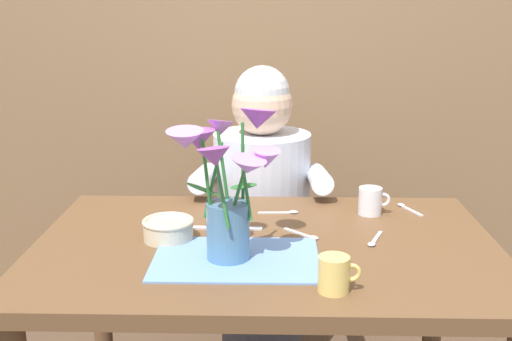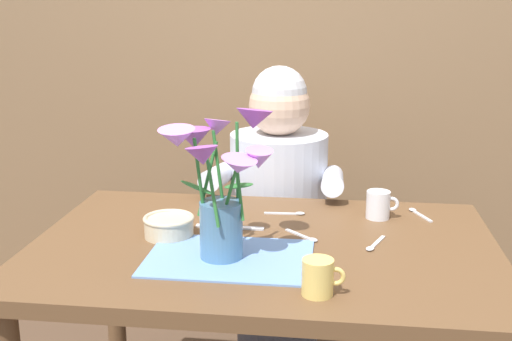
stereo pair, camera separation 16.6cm
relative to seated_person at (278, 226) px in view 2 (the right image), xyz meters
name	(u,v)px [view 2 (the right image)]	position (x,y,z in m)	size (l,w,h in m)	color
wood_panel_backdrop	(295,26)	(0.02, 0.43, 0.69)	(4.00, 0.10, 2.50)	brown
dining_table	(264,277)	(0.02, -0.62, 0.08)	(1.20, 0.80, 0.74)	brown
seated_person	(278,226)	(0.00, 0.00, 0.00)	(0.45, 0.47, 1.14)	#4C4C56
striped_placemat	(229,258)	(-0.05, -0.73, 0.18)	(0.40, 0.28, 0.01)	#6B93D1
flower_vase	(220,182)	(-0.07, -0.73, 0.37)	(0.27, 0.29, 0.36)	teal
ceramic_bowl	(169,225)	(-0.24, -0.60, 0.21)	(0.14, 0.14, 0.06)	beige
dinner_knife	(230,227)	(-0.09, -0.52, 0.18)	(0.19, 0.02, 0.01)	silver
ceramic_mug	(379,205)	(0.32, -0.38, 0.22)	(0.09, 0.07, 0.08)	silver
tea_cup	(318,277)	(0.17, -0.90, 0.22)	(0.09, 0.07, 0.08)	#E5C666
spoon_0	(417,213)	(0.44, -0.33, 0.18)	(0.06, 0.12, 0.01)	silver
spoon_1	(291,213)	(0.07, -0.38, 0.18)	(0.12, 0.02, 0.01)	silver
spoon_2	(374,246)	(0.30, -0.61, 0.18)	(0.06, 0.12, 0.01)	silver
spoon_3	(306,237)	(0.13, -0.57, 0.18)	(0.10, 0.09, 0.01)	silver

